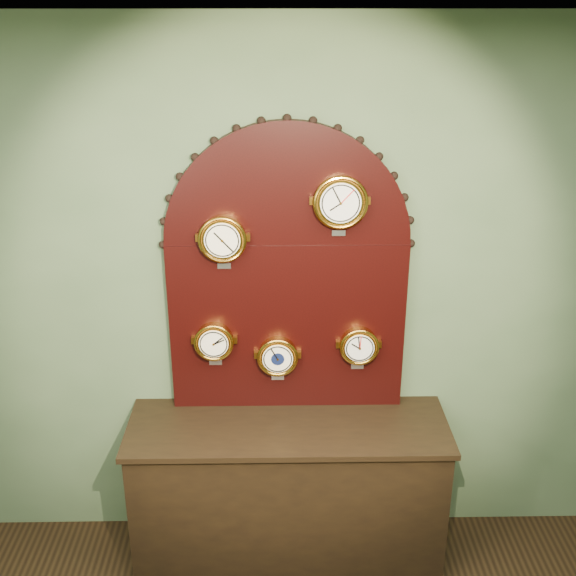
{
  "coord_description": "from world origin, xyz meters",
  "views": [
    {
      "loc": [
        -0.05,
        -0.85,
        2.88
      ],
      "look_at": [
        0.0,
        2.25,
        1.58
      ],
      "focal_mm": 44.53,
      "sensor_mm": 36.0,
      "label": 1
    }
  ],
  "objects_px": {
    "shop_counter": "(288,494)",
    "barometer": "(278,356)",
    "display_board": "(287,264)",
    "tide_clock": "(359,346)",
    "roman_clock": "(223,239)",
    "arabic_clock": "(340,202)",
    "hygrometer": "(214,341)"
  },
  "relations": [
    {
      "from": "arabic_clock",
      "to": "roman_clock",
      "type": "bearing_deg",
      "value": 179.93
    },
    {
      "from": "display_board",
      "to": "arabic_clock",
      "type": "height_order",
      "value": "display_board"
    },
    {
      "from": "arabic_clock",
      "to": "tide_clock",
      "type": "height_order",
      "value": "arabic_clock"
    },
    {
      "from": "shop_counter",
      "to": "roman_clock",
      "type": "height_order",
      "value": "roman_clock"
    },
    {
      "from": "roman_clock",
      "to": "arabic_clock",
      "type": "xyz_separation_m",
      "value": [
        0.56,
        -0.0,
        0.18
      ]
    },
    {
      "from": "arabic_clock",
      "to": "barometer",
      "type": "bearing_deg",
      "value": 179.8
    },
    {
      "from": "display_board",
      "to": "hygrometer",
      "type": "relative_size",
      "value": 6.05
    },
    {
      "from": "display_board",
      "to": "barometer",
      "type": "height_order",
      "value": "display_board"
    },
    {
      "from": "roman_clock",
      "to": "barometer",
      "type": "relative_size",
      "value": 1.08
    },
    {
      "from": "roman_clock",
      "to": "tide_clock",
      "type": "distance_m",
      "value": 0.89
    },
    {
      "from": "arabic_clock",
      "to": "shop_counter",
      "type": "bearing_deg",
      "value": -148.25
    },
    {
      "from": "barometer",
      "to": "tide_clock",
      "type": "bearing_deg",
      "value": 0.06
    },
    {
      "from": "display_board",
      "to": "tide_clock",
      "type": "bearing_deg",
      "value": -10.26
    },
    {
      "from": "roman_clock",
      "to": "barometer",
      "type": "distance_m",
      "value": 0.69
    },
    {
      "from": "shop_counter",
      "to": "barometer",
      "type": "bearing_deg",
      "value": 108.28
    },
    {
      "from": "shop_counter",
      "to": "barometer",
      "type": "height_order",
      "value": "barometer"
    },
    {
      "from": "display_board",
      "to": "roman_clock",
      "type": "distance_m",
      "value": 0.35
    },
    {
      "from": "display_board",
      "to": "tide_clock",
      "type": "xyz_separation_m",
      "value": [
        0.36,
        -0.07,
        -0.42
      ]
    },
    {
      "from": "barometer",
      "to": "tide_clock",
      "type": "distance_m",
      "value": 0.42
    },
    {
      "from": "display_board",
      "to": "tide_clock",
      "type": "relative_size",
      "value": 6.06
    },
    {
      "from": "shop_counter",
      "to": "hygrometer",
      "type": "xyz_separation_m",
      "value": [
        -0.37,
        0.15,
        0.83
      ]
    },
    {
      "from": "arabic_clock",
      "to": "barometer",
      "type": "distance_m",
      "value": 0.87
    },
    {
      "from": "barometer",
      "to": "tide_clock",
      "type": "relative_size",
      "value": 1.04
    },
    {
      "from": "hygrometer",
      "to": "barometer",
      "type": "distance_m",
      "value": 0.33
    },
    {
      "from": "shop_counter",
      "to": "display_board",
      "type": "bearing_deg",
      "value": 90.0
    },
    {
      "from": "hygrometer",
      "to": "barometer",
      "type": "relative_size",
      "value": 0.96
    },
    {
      "from": "shop_counter",
      "to": "roman_clock",
      "type": "bearing_deg",
      "value": 153.66
    },
    {
      "from": "roman_clock",
      "to": "hygrometer",
      "type": "distance_m",
      "value": 0.55
    },
    {
      "from": "display_board",
      "to": "hygrometer",
      "type": "height_order",
      "value": "display_board"
    },
    {
      "from": "display_board",
      "to": "shop_counter",
      "type": "bearing_deg",
      "value": -90.0
    },
    {
      "from": "shop_counter",
      "to": "roman_clock",
      "type": "distance_m",
      "value": 1.42
    },
    {
      "from": "barometer",
      "to": "tide_clock",
      "type": "xyz_separation_m",
      "value": [
        0.42,
        0.0,
        0.06
      ]
    }
  ]
}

